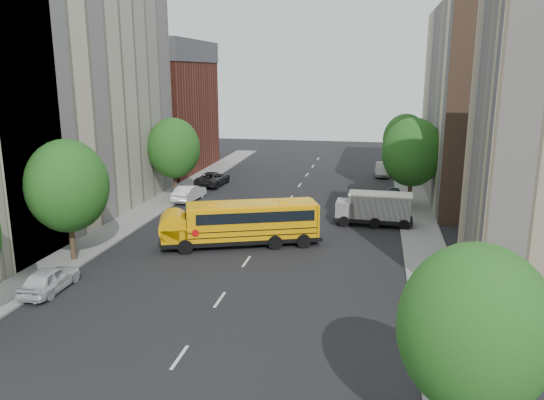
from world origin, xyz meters
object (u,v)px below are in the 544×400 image
(street_tree_2, at_px, (174,148))
(parked_car_4, at_px, (393,196))
(parked_car_5, at_px, (383,169))
(street_tree_5, at_px, (405,140))
(parked_car_1, at_px, (189,193))
(street_tree_3, at_px, (475,329))
(parked_car_0, at_px, (49,279))
(street_tree_4, at_px, (412,152))
(school_bus, at_px, (240,222))
(street_tree_1, at_px, (67,186))
(safari_truck, at_px, (374,208))
(parked_car_2, at_px, (213,179))

(street_tree_2, distance_m, parked_car_4, 21.06)
(street_tree_2, relative_size, parked_car_5, 1.65)
(street_tree_5, height_order, parked_car_1, street_tree_5)
(street_tree_3, xyz_separation_m, parked_car_1, (-20.28, 31.07, -3.69))
(parked_car_0, relative_size, parked_car_5, 0.90)
(street_tree_4, xyz_separation_m, parked_car_4, (-1.40, 1.58, -4.35))
(street_tree_2, relative_size, school_bus, 0.68)
(street_tree_1, relative_size, school_bus, 0.70)
(street_tree_3, xyz_separation_m, parked_car_0, (-20.60, 9.29, -3.74))
(street_tree_5, xyz_separation_m, parked_car_4, (-1.40, -10.42, -3.98))
(school_bus, bearing_deg, street_tree_4, 26.16)
(street_tree_5, height_order, parked_car_4, street_tree_5)
(street_tree_1, xyz_separation_m, parked_car_0, (1.40, -4.71, -4.23))
(street_tree_3, distance_m, street_tree_5, 44.00)
(parked_car_5, bearing_deg, street_tree_4, -78.76)
(safari_truck, relative_size, parked_car_2, 1.15)
(street_tree_3, distance_m, parked_car_1, 37.29)
(street_tree_4, relative_size, parked_car_2, 1.50)
(safari_truck, distance_m, parked_car_1, 17.96)
(school_bus, relative_size, parked_car_4, 2.65)
(parked_car_1, xyz_separation_m, parked_car_5, (18.08, 16.02, 0.01))
(street_tree_4, distance_m, safari_truck, 7.61)
(street_tree_5, height_order, parked_car_5, street_tree_5)
(street_tree_4, bearing_deg, street_tree_2, 180.00)
(parked_car_4, bearing_deg, school_bus, -125.23)
(street_tree_5, bearing_deg, parked_car_2, -163.67)
(school_bus, xyz_separation_m, parked_car_2, (-7.92, 19.02, -1.00))
(school_bus, relative_size, parked_car_1, 2.44)
(parked_car_2, xyz_separation_m, parked_car_5, (17.94, 8.99, 0.02))
(safari_truck, distance_m, parked_car_4, 7.71)
(street_tree_5, xyz_separation_m, parked_car_0, (-20.60, -34.71, -3.98))
(safari_truck, xyz_separation_m, parked_car_2, (-17.10, 12.03, -0.63))
(parked_car_0, bearing_deg, parked_car_2, -91.99)
(parked_car_5, bearing_deg, parked_car_2, -150.44)
(street_tree_5, distance_m, parked_car_4, 11.24)
(street_tree_2, xyz_separation_m, school_bus, (9.78, -12.92, -3.08))
(safari_truck, height_order, parked_car_4, safari_truck)
(street_tree_3, xyz_separation_m, parked_car_4, (-1.40, 33.58, -3.73))
(street_tree_1, relative_size, parked_car_0, 1.87)
(parked_car_2, bearing_deg, parked_car_4, 169.67)
(safari_truck, bearing_deg, street_tree_1, -145.56)
(street_tree_3, bearing_deg, parked_car_1, 123.14)
(street_tree_2, height_order, parked_car_0, street_tree_2)
(school_bus, bearing_deg, parked_car_4, 32.84)
(street_tree_5, distance_m, parked_car_0, 40.56)
(parked_car_4, bearing_deg, street_tree_3, -86.11)
(street_tree_5, relative_size, parked_car_2, 1.39)
(parked_car_1, distance_m, parked_car_2, 7.03)
(street_tree_1, distance_m, parked_car_5, 38.79)
(safari_truck, xyz_separation_m, parked_car_4, (1.64, 7.51, -0.66))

